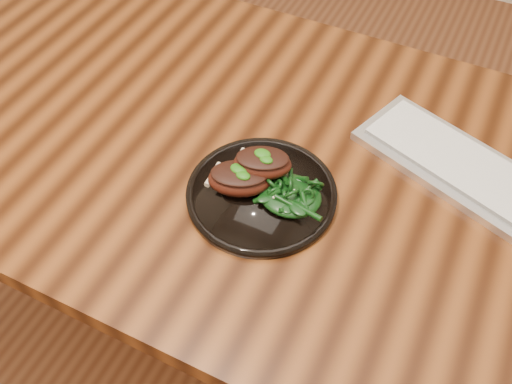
% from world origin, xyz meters
% --- Properties ---
extents(desk, '(1.60, 0.80, 0.75)m').
position_xyz_m(desk, '(0.00, 0.00, 0.67)').
color(desk, black).
rests_on(desk, ground).
extents(plate, '(0.25, 0.25, 0.01)m').
position_xyz_m(plate, '(0.03, -0.10, 0.76)').
color(plate, black).
rests_on(plate, desk).
extents(lamb_chop_front, '(0.12, 0.10, 0.05)m').
position_xyz_m(lamb_chop_front, '(-0.01, -0.11, 0.79)').
color(lamb_chop_front, '#42160C').
rests_on(lamb_chop_front, plate).
extents(lamb_chop_back, '(0.11, 0.09, 0.04)m').
position_xyz_m(lamb_chop_back, '(0.02, -0.08, 0.80)').
color(lamb_chop_back, '#42160C').
rests_on(lamb_chop_back, plate).
extents(herb_smear, '(0.07, 0.05, 0.00)m').
position_xyz_m(herb_smear, '(-0.00, -0.05, 0.77)').
color(herb_smear, '#114C08').
rests_on(herb_smear, plate).
extents(greens_heap, '(0.10, 0.10, 0.04)m').
position_xyz_m(greens_heap, '(0.08, -0.10, 0.78)').
color(greens_heap, black).
rests_on(greens_heap, plate).
extents(keyboard, '(0.50, 0.30, 0.02)m').
position_xyz_m(keyboard, '(0.36, 0.08, 0.76)').
color(keyboard, silver).
rests_on(keyboard, desk).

